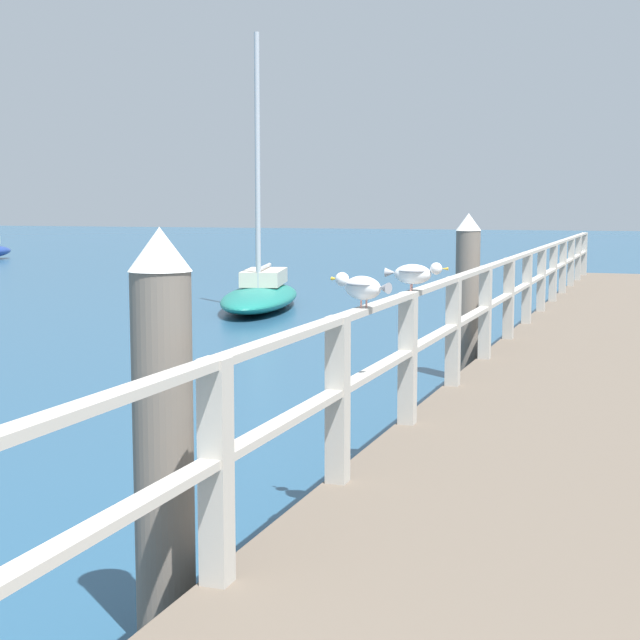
% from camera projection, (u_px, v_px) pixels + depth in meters
% --- Properties ---
extents(pier_deck, '(2.72, 24.57, 0.42)m').
position_uv_depth(pier_deck, '(617.00, 361.00, 11.50)').
color(pier_deck, brown).
rests_on(pier_deck, ground_plane).
extents(pier_railing, '(0.12, 23.09, 0.99)m').
position_uv_depth(pier_railing, '(509.00, 289.00, 11.83)').
color(pier_railing, '#B2ADA3').
rests_on(pier_railing, pier_deck).
extents(dock_piling_near, '(0.29, 0.29, 1.95)m').
position_uv_depth(dock_piling_near, '(163.00, 437.00, 4.50)').
color(dock_piling_near, '#6B6056').
rests_on(dock_piling_near, ground_plane).
extents(dock_piling_far, '(0.29, 0.29, 1.95)m').
position_uv_depth(dock_piling_far, '(467.00, 297.00, 11.34)').
color(dock_piling_far, '#6B6056').
rests_on(dock_piling_far, ground_plane).
extents(seagull_foreground, '(0.45, 0.25, 0.21)m').
position_uv_depth(seagull_foreground, '(362.00, 286.00, 6.09)').
color(seagull_foreground, white).
rests_on(seagull_foreground, pier_railing).
extents(seagull_background, '(0.48, 0.19, 0.21)m').
position_uv_depth(seagull_background, '(414.00, 273.00, 7.28)').
color(seagull_background, white).
rests_on(seagull_background, pier_railing).
extents(boat_1, '(2.56, 5.00, 5.30)m').
position_uv_depth(boat_1, '(261.00, 293.00, 19.38)').
color(boat_1, '#197266').
rests_on(boat_1, ground_plane).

